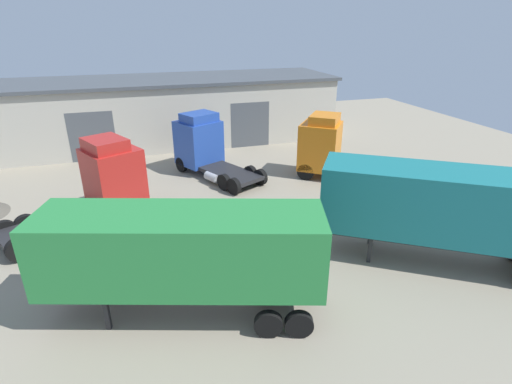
{
  "coord_description": "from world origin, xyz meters",
  "views": [
    {
      "loc": [
        -3.12,
        -16.45,
        9.57
      ],
      "look_at": [
        2.45,
        1.19,
        1.6
      ],
      "focal_mm": 28.0,
      "sensor_mm": 36.0,
      "label": 1
    }
  ],
  "objects_px": {
    "container_trailer_green": "(183,252)",
    "tractor_unit_red": "(104,184)",
    "tractor_unit_blue": "(203,145)",
    "oil_drum": "(170,217)",
    "container_trailer_black": "(450,207)",
    "tractor_unit_orange": "(327,148)"
  },
  "relations": [
    {
      "from": "oil_drum",
      "to": "tractor_unit_orange",
      "type": "bearing_deg",
      "value": 19.81
    },
    {
      "from": "container_trailer_green",
      "to": "tractor_unit_red",
      "type": "relative_size",
      "value": 1.34
    },
    {
      "from": "tractor_unit_orange",
      "to": "tractor_unit_blue",
      "type": "xyz_separation_m",
      "value": [
        -7.53,
        3.25,
        -0.06
      ]
    },
    {
      "from": "tractor_unit_orange",
      "to": "tractor_unit_blue",
      "type": "relative_size",
      "value": 0.93
    },
    {
      "from": "tractor_unit_red",
      "to": "oil_drum",
      "type": "height_order",
      "value": "tractor_unit_red"
    },
    {
      "from": "tractor_unit_orange",
      "to": "tractor_unit_red",
      "type": "xyz_separation_m",
      "value": [
        -13.62,
        -2.27,
        0.07
      ]
    },
    {
      "from": "container_trailer_black",
      "to": "container_trailer_green",
      "type": "bearing_deg",
      "value": 33.8
    },
    {
      "from": "container_trailer_green",
      "to": "tractor_unit_red",
      "type": "xyz_separation_m",
      "value": [
        -2.82,
        8.53,
        -0.5
      ]
    },
    {
      "from": "tractor_unit_red",
      "to": "container_trailer_black",
      "type": "bearing_deg",
      "value": -58.27
    },
    {
      "from": "container_trailer_black",
      "to": "oil_drum",
      "type": "relative_size",
      "value": 11.07
    },
    {
      "from": "tractor_unit_orange",
      "to": "oil_drum",
      "type": "height_order",
      "value": "tractor_unit_orange"
    },
    {
      "from": "tractor_unit_blue",
      "to": "container_trailer_black",
      "type": "xyz_separation_m",
      "value": [
        7.49,
        -14.06,
        0.74
      ]
    },
    {
      "from": "container_trailer_green",
      "to": "tractor_unit_blue",
      "type": "relative_size",
      "value": 1.39
    },
    {
      "from": "container_trailer_black",
      "to": "tractor_unit_orange",
      "type": "bearing_deg",
      "value": -56.39
    },
    {
      "from": "tractor_unit_red",
      "to": "tractor_unit_blue",
      "type": "relative_size",
      "value": 1.03
    },
    {
      "from": "tractor_unit_orange",
      "to": "container_trailer_black",
      "type": "xyz_separation_m",
      "value": [
        -0.05,
        -10.81,
        0.68
      ]
    },
    {
      "from": "tractor_unit_blue",
      "to": "tractor_unit_orange",
      "type": "bearing_deg",
      "value": -139.79
    },
    {
      "from": "container_trailer_green",
      "to": "tractor_unit_blue",
      "type": "height_order",
      "value": "tractor_unit_blue"
    },
    {
      "from": "oil_drum",
      "to": "tractor_unit_blue",
      "type": "bearing_deg",
      "value": 66.33
    },
    {
      "from": "tractor_unit_blue",
      "to": "container_trailer_black",
      "type": "height_order",
      "value": "container_trailer_black"
    },
    {
      "from": "container_trailer_green",
      "to": "tractor_unit_red",
      "type": "distance_m",
      "value": 9.0
    },
    {
      "from": "container_trailer_green",
      "to": "oil_drum",
      "type": "height_order",
      "value": "container_trailer_green"
    }
  ]
}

